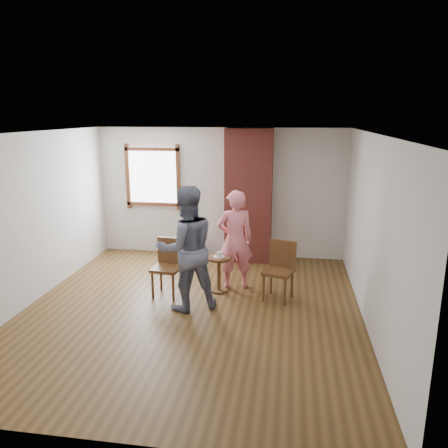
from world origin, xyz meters
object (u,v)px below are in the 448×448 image
(dining_chair_left, at_px, (168,264))
(man, at_px, (187,249))
(dining_chair_right, at_px, (280,267))
(person_pink, at_px, (235,240))
(stoneware_crock, at_px, (182,247))
(side_table, at_px, (219,268))

(dining_chair_left, distance_m, man, 0.77)
(dining_chair_left, relative_size, dining_chair_right, 0.99)
(dining_chair_right, distance_m, person_pink, 0.89)
(dining_chair_left, xyz_separation_m, dining_chair_right, (1.79, 0.10, 0.00))
(stoneware_crock, xyz_separation_m, side_table, (1.03, -1.61, 0.19))
(stoneware_crock, xyz_separation_m, man, (0.66, -2.31, 0.72))
(dining_chair_right, bearing_deg, stoneware_crock, 156.60)
(stoneware_crock, distance_m, dining_chair_right, 2.67)
(side_table, relative_size, person_pink, 0.36)
(man, bearing_deg, dining_chair_right, 174.48)
(stoneware_crock, distance_m, person_pink, 1.98)
(dining_chair_left, relative_size, side_table, 1.53)
(dining_chair_right, bearing_deg, man, -139.76)
(stoneware_crock, bearing_deg, dining_chair_right, -40.50)
(dining_chair_right, bearing_deg, dining_chair_left, -159.60)
(stoneware_crock, distance_m, man, 2.50)
(man, height_order, person_pink, man)
(dining_chair_right, xyz_separation_m, man, (-1.36, -0.58, 0.41))
(dining_chair_left, height_order, dining_chair_right, dining_chair_right)
(stoneware_crock, relative_size, person_pink, 0.26)
(side_table, distance_m, man, 0.95)
(side_table, relative_size, man, 0.32)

